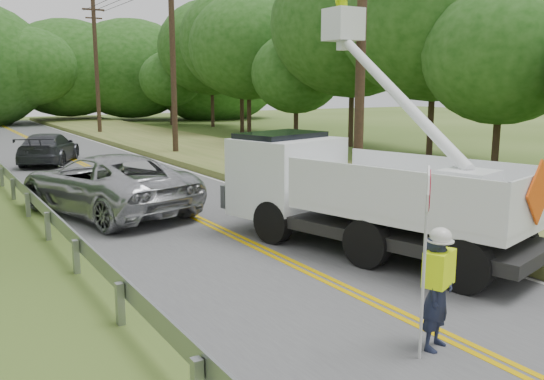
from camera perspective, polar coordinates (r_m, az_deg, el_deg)
ground at (r=8.92m, az=21.45°, el=-15.63°), size 140.00×140.00×0.00m
road at (r=20.17m, az=-12.00°, el=-0.64°), size 7.20×96.00×0.03m
guardrail at (r=20.02m, az=-23.83°, el=0.19°), size 0.18×48.00×0.77m
utility_poles at (r=24.63m, az=-3.62°, el=13.83°), size 1.60×43.30×10.00m
tall_grass_verge at (r=23.44m, az=4.55°, el=1.44°), size 7.00×96.00×0.30m
treeline_right at (r=37.90m, az=4.76°, el=14.76°), size 10.89×54.72×11.89m
treeline_horizon at (r=61.55m, az=-23.51°, el=11.19°), size 57.09×14.81×12.45m
flagger at (r=8.63m, az=16.19°, el=-9.02°), size 1.05×0.67×2.74m
bucket_truck at (r=14.04m, az=6.54°, el=1.45°), size 4.79×8.40×7.19m
suv_silver at (r=17.75m, az=-16.21°, el=0.63°), size 4.50×6.96×1.78m
suv_darkgrey at (r=29.95m, az=-21.38°, el=3.90°), size 4.01×5.53×1.49m
yard_sign at (r=14.94m, az=22.42°, el=-2.82°), size 0.56×0.11×0.82m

